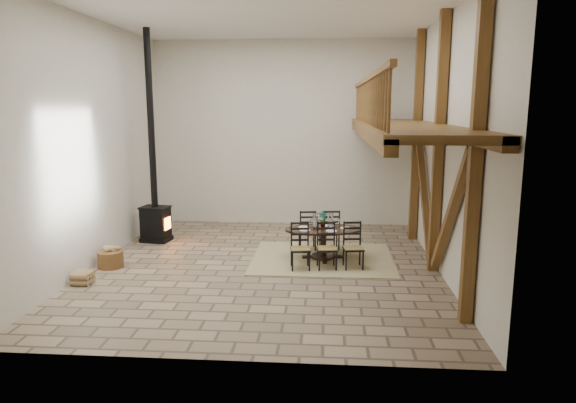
# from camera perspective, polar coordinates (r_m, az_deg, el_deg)

# --- Properties ---
(ground) EXTENTS (8.00, 8.00, 0.00)m
(ground) POSITION_cam_1_polar(r_m,az_deg,el_deg) (10.66, -2.54, -7.18)
(ground) COLOR #998266
(ground) RESTS_ON ground
(room_shell) EXTENTS (7.02, 8.02, 5.01)m
(room_shell) POSITION_cam_1_polar(r_m,az_deg,el_deg) (10.08, 4.13, 9.21)
(room_shell) COLOR beige
(room_shell) RESTS_ON ground
(rug) EXTENTS (3.00, 2.50, 0.02)m
(rug) POSITION_cam_1_polar(r_m,az_deg,el_deg) (11.17, 3.85, -6.31)
(rug) COLOR tan
(rug) RESTS_ON ground
(dining_table) EXTENTS (1.74, 1.94, 1.04)m
(dining_table) POSITION_cam_1_polar(r_m,az_deg,el_deg) (10.98, 3.93, -4.61)
(dining_table) COLOR black
(dining_table) RESTS_ON ground
(wood_stove) EXTENTS (0.74, 0.61, 5.00)m
(wood_stove) POSITION_cam_1_polar(r_m,az_deg,el_deg) (12.73, -14.62, 0.61)
(wood_stove) COLOR black
(wood_stove) RESTS_ON ground
(log_basket) EXTENTS (0.51, 0.51, 0.43)m
(log_basket) POSITION_cam_1_polar(r_m,az_deg,el_deg) (11.14, -19.11, -6.00)
(log_basket) COLOR brown
(log_basket) RESTS_ON ground
(log_stack) EXTENTS (0.35, 0.36, 0.23)m
(log_stack) POSITION_cam_1_polar(r_m,az_deg,el_deg) (10.32, -21.87, -7.89)
(log_stack) COLOR #9F7D59
(log_stack) RESTS_ON ground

